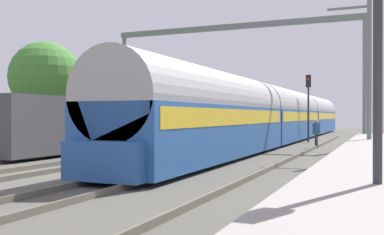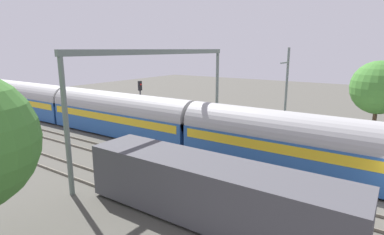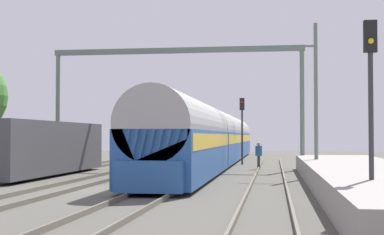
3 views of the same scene
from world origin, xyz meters
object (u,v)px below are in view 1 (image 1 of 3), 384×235
catenary_gantry (232,54)px  railway_signal_far (308,99)px  person_crossing (316,131)px  passenger_train (284,115)px  freight_car (82,124)px  railway_signal_near (378,22)px

catenary_gantry → railway_signal_far: bearing=56.9°
person_crossing → catenary_gantry: 7.20m
person_crossing → railway_signal_far: size_ratio=0.35×
passenger_train → person_crossing: size_ratio=28.44×
passenger_train → person_crossing: passenger_train is taller
catenary_gantry → person_crossing: bearing=-0.3°
railway_signal_far → catenary_gantry: 7.70m
catenary_gantry → passenger_train: bearing=73.6°
passenger_train → freight_car: 16.64m
freight_car → railway_signal_far: (9.97, 13.73, 1.70)m
person_crossing → railway_signal_far: 6.57m
freight_car → railway_signal_far: size_ratio=2.64×
passenger_train → railway_signal_near: railway_signal_near is taller
passenger_train → catenary_gantry: catenary_gantry is taller
passenger_train → railway_signal_near: bearing=-75.8°
person_crossing → freight_car: bearing=155.6°
railway_signal_far → catenary_gantry: bearing=-123.1°
freight_car → catenary_gantry: size_ratio=0.79×
railway_signal_far → passenger_train: bearing=156.8°
railway_signal_far → freight_car: bearing=-126.0°
railway_signal_near → railway_signal_far: railway_signal_near is taller
passenger_train → freight_car: bearing=-119.0°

